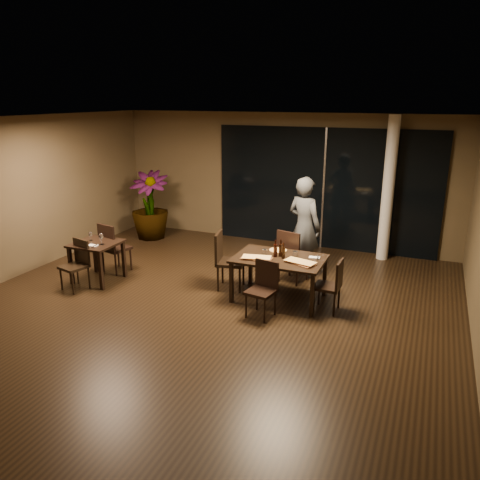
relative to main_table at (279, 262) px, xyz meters
name	(u,v)px	position (x,y,z in m)	size (l,w,h in m)	color
ground	(206,307)	(-1.00, -0.80, -0.68)	(8.00, 8.00, 0.00)	black
wall_back	(283,179)	(-1.00, 3.25, 0.82)	(8.00, 0.10, 3.00)	#4A3D27
wall_left	(11,199)	(-5.05, -0.80, 0.82)	(0.10, 8.00, 3.00)	#4A3D27
ceiling	(201,119)	(-1.00, -0.80, 2.34)	(8.00, 8.00, 0.04)	silver
window_panel	(324,189)	(0.00, 3.16, 0.67)	(5.00, 0.06, 2.70)	black
column	(388,190)	(1.40, 2.85, 0.82)	(0.24, 0.24, 3.00)	silver
main_table	(279,262)	(0.00, 0.00, 0.00)	(1.50, 1.00, 0.75)	black
side_table	(97,249)	(-3.40, -0.50, -0.05)	(0.80, 0.80, 0.75)	black
chair_main_far	(291,254)	(-0.03, 0.80, -0.11)	(0.57, 0.57, 1.01)	black
chair_main_near	(263,286)	(-0.04, -0.67, -0.18)	(0.47, 0.47, 0.88)	black
chair_main_left	(226,257)	(-1.04, 0.11, -0.10)	(0.57, 0.57, 1.04)	black
chair_main_right	(332,283)	(0.93, -0.14, -0.19)	(0.41, 0.41, 0.87)	black
chair_side_far	(112,245)	(-3.40, -0.04, -0.12)	(0.56, 0.56, 1.00)	black
chair_side_near	(77,262)	(-3.49, -0.93, -0.17)	(0.50, 0.50, 0.90)	black
diner	(304,227)	(0.08, 1.27, 0.29)	(0.65, 0.44, 1.93)	#313437
potted_plant	(150,205)	(-4.03, 2.26, 0.14)	(0.89, 0.89, 1.63)	#1C521B
pizza_board_left	(257,258)	(-0.33, -0.21, 0.08)	(0.51, 0.26, 0.01)	#472916
pizza_board_right	(300,263)	(0.40, -0.14, 0.08)	(0.50, 0.25, 0.01)	#492A17
oblong_pizza_left	(257,258)	(-0.33, -0.21, 0.10)	(0.45, 0.21, 0.02)	maroon
oblong_pizza_right	(300,262)	(0.40, -0.14, 0.10)	(0.48, 0.22, 0.02)	maroon
round_pizza	(278,250)	(-0.13, 0.33, 0.08)	(0.30, 0.30, 0.01)	#C03715
bottle_a	(275,248)	(-0.08, 0.02, 0.22)	(0.07, 0.07, 0.30)	black
bottle_b	(283,251)	(0.07, -0.01, 0.21)	(0.06, 0.06, 0.27)	black
bottle_c	(281,248)	(0.00, 0.07, 0.22)	(0.06, 0.06, 0.29)	black
tumbler_left	(265,252)	(-0.28, 0.05, 0.12)	(0.08, 0.08, 0.10)	white
tumbler_right	(295,254)	(0.23, 0.14, 0.12)	(0.08, 0.08, 0.10)	white
napkin_near	(309,263)	(0.53, -0.07, 0.08)	(0.18, 0.10, 0.01)	white
napkin_far	(315,257)	(0.55, 0.21, 0.08)	(0.18, 0.10, 0.01)	white
wine_glass_a	(91,237)	(-3.56, -0.44, 0.15)	(0.07, 0.07, 0.16)	white
wine_glass_b	(101,239)	(-3.23, -0.55, 0.17)	(0.09, 0.09, 0.20)	white
side_napkin	(93,246)	(-3.32, -0.69, 0.08)	(0.18, 0.11, 0.01)	white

